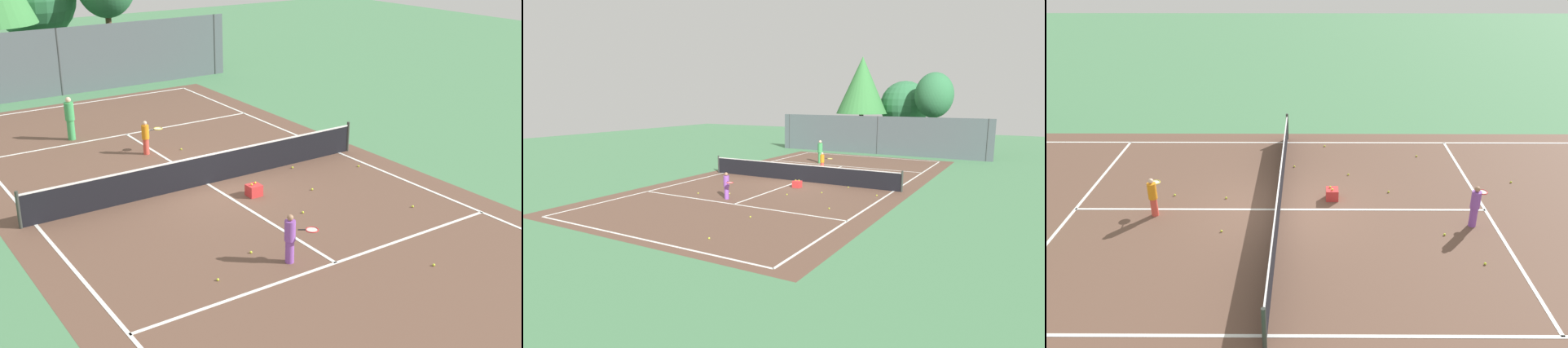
% 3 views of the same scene
% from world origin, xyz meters
% --- Properties ---
extents(ground_plane, '(80.00, 80.00, 0.00)m').
position_xyz_m(ground_plane, '(0.00, 0.00, 0.00)').
color(ground_plane, '#4C8456').
extents(court_surface, '(13.00, 25.00, 0.01)m').
position_xyz_m(court_surface, '(0.00, 0.00, 0.00)').
color(court_surface, brown).
rests_on(court_surface, ground_plane).
extents(tennis_net, '(11.90, 0.10, 1.10)m').
position_xyz_m(tennis_net, '(0.00, 0.00, 0.51)').
color(tennis_net, '#333833').
rests_on(tennis_net, ground_plane).
extents(player_0, '(0.84, 0.37, 1.24)m').
position_xyz_m(player_0, '(-0.33, 3.80, 0.65)').
color(player_0, '#E54C3F').
rests_on(player_0, ground_plane).
extents(player_2, '(0.81, 0.68, 1.29)m').
position_xyz_m(player_2, '(-0.90, -5.73, 0.67)').
color(player_2, purple).
rests_on(player_2, ground_plane).
extents(ball_crate, '(0.42, 0.39, 0.43)m').
position_xyz_m(ball_crate, '(0.71, -1.65, 0.18)').
color(ball_crate, red).
rests_on(ball_crate, ground_plane).
extents(tennis_ball_0, '(0.07, 0.07, 0.07)m').
position_xyz_m(tennis_ball_0, '(0.70, 1.78, 0.03)').
color(tennis_ball_0, '#CCE533').
rests_on(tennis_ball_0, ground_plane).
extents(tennis_ball_1, '(0.07, 0.07, 0.07)m').
position_xyz_m(tennis_ball_1, '(-1.31, 1.62, 0.03)').
color(tennis_ball_1, '#CCE533').
rests_on(tennis_ball_1, ground_plane).
extents(tennis_ball_2, '(0.07, 0.07, 0.07)m').
position_xyz_m(tennis_ball_2, '(2.47, -2.30, 0.03)').
color(tennis_ball_2, '#CCE533').
rests_on(tennis_ball_2, ground_plane).
extents(tennis_ball_3, '(0.07, 0.07, 0.07)m').
position_xyz_m(tennis_ball_3, '(5.09, -1.53, 0.03)').
color(tennis_ball_3, '#CCE533').
rests_on(tennis_ball_3, ground_plane).
extents(tennis_ball_5, '(0.07, 0.07, 0.07)m').
position_xyz_m(tennis_ball_5, '(-2.87, -5.52, 0.03)').
color(tennis_ball_5, '#CCE533').
rests_on(tennis_ball_5, ground_plane).
extents(tennis_ball_6, '(0.07, 0.07, 0.07)m').
position_xyz_m(tennis_ball_6, '(1.90, -7.86, 0.03)').
color(tennis_ball_6, '#CCE533').
rests_on(tennis_ball_6, ground_plane).
extents(tennis_ball_7, '(0.07, 0.07, 0.07)m').
position_xyz_m(tennis_ball_7, '(3.14, -0.36, 0.03)').
color(tennis_ball_7, '#CCE533').
rests_on(tennis_ball_7, ground_plane).
extents(tennis_ball_8, '(0.07, 0.07, 0.07)m').
position_xyz_m(tennis_ball_8, '(1.15, -3.55, 0.03)').
color(tennis_ball_8, '#CCE533').
rests_on(tennis_ball_8, ground_plane).
extents(tennis_ball_9, '(0.07, 0.07, 0.07)m').
position_xyz_m(tennis_ball_9, '(4.10, -5.02, 0.03)').
color(tennis_ball_9, '#CCE533').
rests_on(tennis_ball_9, ground_plane).
extents(tennis_ball_10, '(0.07, 0.07, 0.07)m').
position_xyz_m(tennis_ball_10, '(0.90, 3.50, 0.03)').
color(tennis_ball_10, '#CCE533').
rests_on(tennis_ball_10, ground_plane).
extents(tennis_ball_11, '(0.07, 0.07, 0.07)m').
position_xyz_m(tennis_ball_11, '(-1.46, -4.79, 0.03)').
color(tennis_ball_11, '#CCE533').
rests_on(tennis_ball_11, ground_plane).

